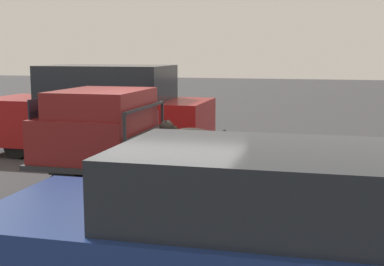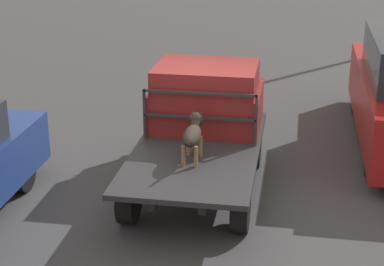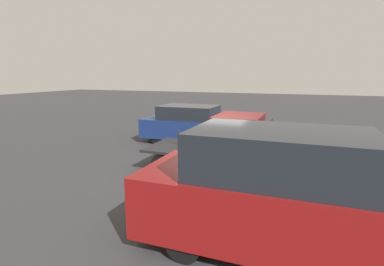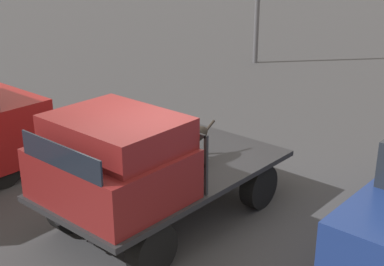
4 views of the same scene
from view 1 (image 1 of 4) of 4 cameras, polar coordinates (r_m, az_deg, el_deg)
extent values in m
plane|color=#38383A|center=(8.62, -3.49, -7.74)|extent=(80.00, 80.00, 0.00)
cylinder|color=black|center=(8.24, -13.01, -6.23)|extent=(0.69, 0.24, 0.69)
cylinder|color=black|center=(9.66, -8.62, -3.89)|extent=(0.69, 0.24, 0.69)
cylinder|color=black|center=(7.49, 3.13, -7.53)|extent=(0.69, 0.24, 0.69)
cylinder|color=black|center=(9.03, 5.13, -4.72)|extent=(0.69, 0.24, 0.69)
cube|color=black|center=(8.16, -4.25, -4.46)|extent=(3.44, 0.10, 0.18)
cube|color=black|center=(8.78, -2.85, -3.49)|extent=(3.44, 0.10, 0.18)
cube|color=#232326|center=(8.44, -3.53, -3.10)|extent=(3.74, 1.93, 0.08)
cube|color=maroon|center=(8.75, -10.15, -0.30)|extent=(1.53, 1.81, 0.67)
cube|color=maroon|center=(8.64, -9.55, 3.21)|extent=(1.30, 1.67, 0.41)
cube|color=black|center=(9.03, -14.61, 2.89)|extent=(0.02, 1.49, 0.31)
cube|color=#232326|center=(7.61, -7.19, -0.94)|extent=(0.04, 0.04, 0.84)
cube|color=#232326|center=(9.26, -3.18, 0.85)|extent=(0.04, 0.04, 0.84)
cube|color=#232326|center=(8.38, -5.03, 2.74)|extent=(0.04, 1.77, 0.04)
cube|color=#232326|center=(8.43, -4.99, 0.04)|extent=(0.04, 1.77, 0.04)
cylinder|color=brown|center=(8.23, -1.59, -1.98)|extent=(0.06, 0.06, 0.32)
cylinder|color=brown|center=(8.41, -1.24, -1.75)|extent=(0.06, 0.06, 0.32)
cylinder|color=brown|center=(8.13, 1.28, -2.12)|extent=(0.06, 0.06, 0.32)
cylinder|color=brown|center=(8.31, 1.57, -1.89)|extent=(0.06, 0.06, 0.32)
ellipsoid|color=black|center=(8.23, 0.00, -0.30)|extent=(0.68, 0.25, 0.25)
sphere|color=brown|center=(8.28, -1.26, -0.55)|extent=(0.11, 0.11, 0.11)
cylinder|color=black|center=(8.29, -1.94, 0.25)|extent=(0.18, 0.14, 0.17)
sphere|color=black|center=(8.32, -2.73, 0.58)|extent=(0.23, 0.23, 0.23)
cone|color=brown|center=(8.35, -3.36, 0.49)|extent=(0.13, 0.13, 0.13)
cone|color=black|center=(8.24, -2.79, 1.18)|extent=(0.06, 0.08, 0.10)
cone|color=black|center=(8.36, -2.53, 1.29)|extent=(0.06, 0.08, 0.10)
cylinder|color=black|center=(8.14, 2.67, -0.23)|extent=(0.29, 0.04, 0.19)
cylinder|color=black|center=(5.93, -7.56, -12.51)|extent=(0.60, 0.20, 0.60)
cube|color=navy|center=(4.74, 4.69, -13.39)|extent=(4.44, 1.86, 0.81)
cube|color=#1E232B|center=(4.49, 7.61, -5.29)|extent=(2.44, 1.68, 0.59)
cylinder|color=black|center=(12.85, -18.16, -1.30)|extent=(0.60, 0.20, 0.60)
cylinder|color=black|center=(14.31, -14.48, -0.15)|extent=(0.60, 0.20, 0.60)
cylinder|color=black|center=(11.45, -4.30, -2.07)|extent=(0.60, 0.20, 0.60)
cylinder|color=black|center=(13.07, -1.90, -0.70)|extent=(0.60, 0.20, 0.60)
cube|color=maroon|center=(12.75, -10.02, 1.19)|extent=(5.24, 2.00, 1.08)
cube|color=#1E232B|center=(12.56, -9.04, 5.36)|extent=(2.88, 1.80, 0.78)
camera|label=2|loc=(11.63, 51.27, 15.86)|focal=60.00mm
camera|label=3|loc=(17.27, -3.63, 10.57)|focal=28.00mm
camera|label=4|loc=(8.35, -56.10, 15.64)|focal=50.00mm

